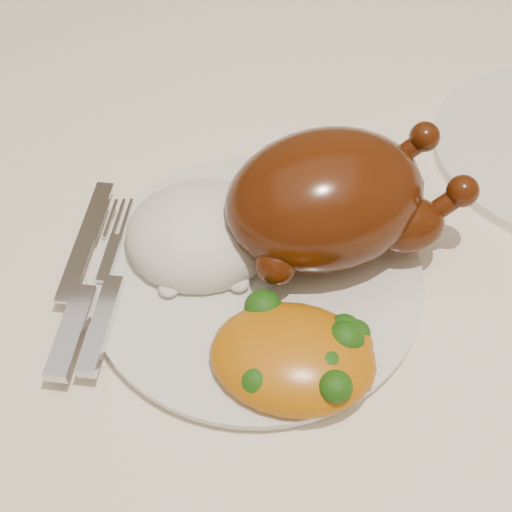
{
  "coord_description": "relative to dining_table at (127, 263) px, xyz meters",
  "views": [
    {
      "loc": [
        0.11,
        -0.44,
        1.22
      ],
      "look_at": [
        0.12,
        -0.1,
        0.8
      ],
      "focal_mm": 50.0,
      "sensor_mm": 36.0,
      "label": 1
    }
  ],
  "objects": [
    {
      "name": "dinner_plate",
      "position": [
        0.12,
        -0.1,
        0.11
      ],
      "size": [
        0.3,
        0.3,
        0.01
      ],
      "primitive_type": "cylinder",
      "rotation": [
        0.0,
        0.0,
        0.21
      ],
      "color": "silver",
      "rests_on": "tablecloth"
    },
    {
      "name": "rice_mound",
      "position": [
        0.08,
        -0.07,
        0.13
      ],
      "size": [
        0.12,
        0.11,
        0.06
      ],
      "rotation": [
        0.0,
        0.0,
        0.05
      ],
      "color": "white",
      "rests_on": "dinner_plate"
    },
    {
      "name": "dining_table",
      "position": [
        0.0,
        0.0,
        0.0
      ],
      "size": [
        1.6,
        0.9,
        0.76
      ],
      "color": "brown",
      "rests_on": "floor"
    },
    {
      "name": "tablecloth",
      "position": [
        0.0,
        0.0,
        0.07
      ],
      "size": [
        1.73,
        1.03,
        0.18
      ],
      "color": "white",
      "rests_on": "dining_table"
    },
    {
      "name": "cutlery",
      "position": [
        -0.0,
        -0.13,
        0.12
      ],
      "size": [
        0.05,
        0.19,
        0.01
      ],
      "rotation": [
        0.0,
        0.0,
        -0.16
      ],
      "color": "silver",
      "rests_on": "dinner_plate"
    },
    {
      "name": "mac_and_cheese",
      "position": [
        0.15,
        -0.18,
        0.12
      ],
      "size": [
        0.13,
        0.11,
        0.04
      ],
      "rotation": [
        0.0,
        0.0,
        -0.21
      ],
      "color": "#C3650C",
      "rests_on": "dinner_plate"
    },
    {
      "name": "roast_chicken",
      "position": [
        0.18,
        -0.07,
        0.16
      ],
      "size": [
        0.2,
        0.15,
        0.1
      ],
      "rotation": [
        0.0,
        0.0,
        0.28
      ],
      "color": "#4F1C08",
      "rests_on": "dinner_plate"
    },
    {
      "name": "floor",
      "position": [
        0.0,
        0.0,
        -0.67
      ],
      "size": [
        4.0,
        4.0,
        0.0
      ],
      "primitive_type": "plane",
      "color": "brown",
      "rests_on": "ground"
    }
  ]
}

